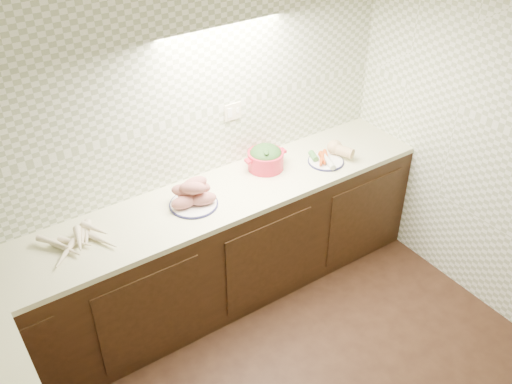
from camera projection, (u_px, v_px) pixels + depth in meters
room at (353, 245)px, 2.28m from camera, size 3.60×3.60×2.60m
parsnip_pile at (72, 239)px, 3.41m from camera, size 0.35×0.33×0.07m
sweet_potato_plate at (193, 195)px, 3.71m from camera, size 0.33×0.32×0.19m
onion_bowl at (192, 189)px, 3.83m from camera, size 0.13×0.13×0.10m
dutch_oven at (266, 157)px, 4.06m from camera, size 0.33×0.28×0.18m
veg_plate at (329, 154)px, 4.19m from camera, size 0.33×0.31×0.12m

